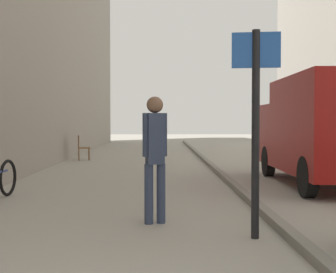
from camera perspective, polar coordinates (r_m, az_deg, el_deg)
name	(u,v)px	position (r m, az deg, el deg)	size (l,w,h in m)	color
ground_plane	(162,172)	(13.67, -0.72, -4.33)	(80.00, 80.00, 0.00)	gray
kerb_strip	(217,170)	(13.76, 5.89, -4.05)	(0.16, 40.00, 0.12)	slate
pedestrian_main_foreground	(155,150)	(6.79, -1.58, -1.68)	(0.35, 0.26, 1.82)	#2D3851
delivery_van	(325,128)	(11.40, 18.28, 0.94)	(2.07, 5.20, 2.44)	maroon
street_sign_post	(256,115)	(6.01, 10.48, 2.55)	(0.60, 0.12, 2.60)	black
cafe_chair_near_window	(82,146)	(18.12, -10.34, -1.11)	(0.52, 0.52, 0.94)	brown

